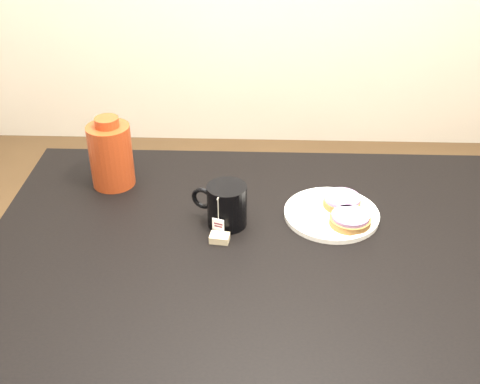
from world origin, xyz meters
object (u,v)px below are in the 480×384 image
at_px(table, 282,271).
at_px(bagel_front, 350,219).
at_px(bagel_back, 342,201).
at_px(plate, 332,213).
at_px(bagel_package, 111,154).
at_px(teabag_pouch, 220,238).
at_px(mug, 226,205).

bearing_deg(table, bagel_front, 22.46).
distance_m(bagel_back, bagel_front, 0.08).
height_order(plate, bagel_back, bagel_back).
bearing_deg(plate, bagel_package, 166.40).
height_order(table, teabag_pouch, teabag_pouch).
bearing_deg(table, teabag_pouch, 178.66).
height_order(bagel_back, bagel_package, bagel_package).
height_order(bagel_back, teabag_pouch, bagel_back).
height_order(mug, bagel_package, bagel_package).
distance_m(table, bagel_package, 0.55).
xyz_separation_m(bagel_back, mug, (-0.29, -0.07, 0.03)).
distance_m(bagel_back, mug, 0.30).
bearing_deg(teabag_pouch, bagel_package, 140.23).
relative_size(bagel_back, mug, 0.82).
xyz_separation_m(bagel_front, teabag_pouch, (-0.31, -0.06, -0.02)).
bearing_deg(mug, bagel_back, 33.62).
xyz_separation_m(table, teabag_pouch, (-0.15, 0.00, 0.09)).
bearing_deg(bagel_front, teabag_pouch, -168.50).
relative_size(bagel_back, bagel_package, 0.64).
bearing_deg(bagel_package, table, -29.48).
bearing_deg(bagel_package, bagel_front, -17.11).
xyz_separation_m(table, bagel_front, (0.16, 0.07, 0.11)).
xyz_separation_m(bagel_front, mug, (-0.30, 0.01, 0.03)).
relative_size(teabag_pouch, bagel_package, 0.23).
distance_m(table, teabag_pouch, 0.18).
bearing_deg(mug, table, -9.23).
xyz_separation_m(table, bagel_back, (0.15, 0.15, 0.11)).
bearing_deg(mug, teabag_pouch, -79.34).
bearing_deg(plate, table, -136.52).
relative_size(plate, mug, 1.56).
xyz_separation_m(plate, bagel_back, (0.03, 0.03, 0.02)).
distance_m(bagel_back, teabag_pouch, 0.33).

